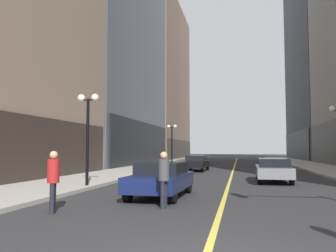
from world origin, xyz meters
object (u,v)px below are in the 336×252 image
(car_black, at_px, (196,162))
(street_lamp_left_far, at_px, (172,136))
(car_grey, at_px, (273,169))
(pedestrian_with_orange_bag, at_px, (164,175))
(pedestrian_in_red_jacket, at_px, (53,177))
(car_navy, at_px, (161,178))
(street_lamp_left_near, at_px, (88,119))

(car_black, distance_m, street_lamp_left_far, 7.73)
(car_grey, height_order, pedestrian_with_orange_bag, pedestrian_with_orange_bag)
(pedestrian_in_red_jacket, bearing_deg, car_black, 85.39)
(car_navy, height_order, car_grey, same)
(pedestrian_in_red_jacket, bearing_deg, car_grey, 57.57)
(pedestrian_in_red_jacket, relative_size, street_lamp_left_near, 0.40)
(car_grey, relative_size, pedestrian_with_orange_bag, 2.72)
(car_navy, height_order, street_lamp_left_near, street_lamp_left_near)
(car_black, height_order, pedestrian_with_orange_bag, pedestrian_with_orange_bag)
(car_black, xyz_separation_m, street_lamp_left_far, (-3.38, 6.47, 2.54))
(street_lamp_left_far, bearing_deg, car_black, -62.43)
(street_lamp_left_near, bearing_deg, pedestrian_with_orange_bag, -44.51)
(pedestrian_with_orange_bag, distance_m, street_lamp_left_far, 25.80)
(car_navy, distance_m, car_black, 16.31)
(car_grey, xyz_separation_m, car_black, (-5.42, 9.13, -0.00))
(car_black, relative_size, street_lamp_left_near, 0.98)
(pedestrian_in_red_jacket, relative_size, street_lamp_left_far, 0.40)
(car_grey, height_order, street_lamp_left_far, street_lamp_left_far)
(car_black, relative_size, pedestrian_in_red_jacket, 2.44)
(pedestrian_in_red_jacket, distance_m, street_lamp_left_far, 26.85)
(car_navy, relative_size, pedestrian_in_red_jacket, 2.39)
(street_lamp_left_far, bearing_deg, car_grey, -60.57)
(car_black, bearing_deg, car_navy, -87.74)
(street_lamp_left_near, bearing_deg, car_navy, -27.37)
(car_navy, xyz_separation_m, car_grey, (4.78, 7.17, 0.00))
(pedestrian_with_orange_bag, relative_size, street_lamp_left_near, 0.39)
(car_grey, bearing_deg, car_navy, -123.71)
(car_grey, xyz_separation_m, street_lamp_left_far, (-8.80, 15.60, 2.54))
(car_grey, bearing_deg, car_black, 120.70)
(pedestrian_with_orange_bag, distance_m, pedestrian_in_red_jacket, 3.26)
(car_black, bearing_deg, street_lamp_left_near, -103.37)
(car_navy, relative_size, street_lamp_left_far, 0.96)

